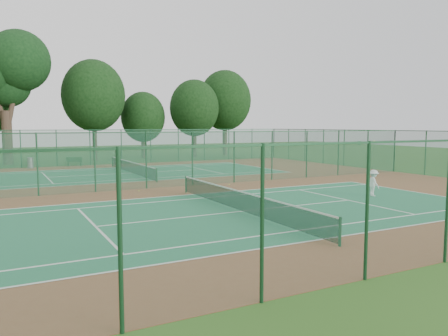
{
  "coord_description": "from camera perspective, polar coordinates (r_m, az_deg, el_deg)",
  "views": [
    {
      "loc": [
        -9.62,
        -25.81,
        3.87
      ],
      "look_at": [
        1.17,
        -5.13,
        1.6
      ],
      "focal_mm": 35.0,
      "sensor_mm": 36.0,
      "label": 1
    }
  ],
  "objects": [
    {
      "name": "evergreen_row",
      "position": [
        51.22,
        -16.07,
        1.01
      ],
      "size": [
        39.0,
        5.0,
        12.0
      ],
      "primitive_type": null,
      "color": "black",
      "rests_on": "ground"
    },
    {
      "name": "ground",
      "position": [
        27.82,
        -7.04,
        -2.48
      ],
      "size": [
        120.0,
        120.0,
        0.0
      ],
      "primitive_type": "plane",
      "color": "#2B541A",
      "rests_on": "ground"
    },
    {
      "name": "court_near",
      "position": [
        19.75,
        2.2,
        -5.7
      ],
      "size": [
        23.77,
        10.97,
        0.01
      ],
      "primitive_type": "cube",
      "color": "#216B46",
      "rests_on": "red_pad"
    },
    {
      "name": "fence_divider",
      "position": [
        27.63,
        -7.08,
        1.14
      ],
      "size": [
        40.0,
        0.09,
        3.5
      ],
      "color": "#18482F",
      "rests_on": "ground"
    },
    {
      "name": "bench",
      "position": [
        43.88,
        -18.96,
        0.81
      ],
      "size": [
        1.5,
        0.87,
        0.89
      ],
      "rotation": [
        0.0,
        0.0,
        -0.34
      ],
      "color": "#123417",
      "rests_on": "red_pad"
    },
    {
      "name": "trash_bin",
      "position": [
        43.41,
        -23.97,
        0.62
      ],
      "size": [
        0.66,
        0.66,
        0.97
      ],
      "primitive_type": "cylinder",
      "rotation": [
        0.0,
        0.0,
        -0.26
      ],
      "color": "slate",
      "rests_on": "red_pad"
    },
    {
      "name": "big_tree",
      "position": [
        48.83,
        -26.7,
        11.47
      ],
      "size": [
        8.63,
        6.32,
        13.26
      ],
      "color": "#3A2A1F",
      "rests_on": "ground"
    },
    {
      "name": "fence_east",
      "position": [
        39.34,
        21.37,
        2.1
      ],
      "size": [
        0.09,
        36.0,
        3.5
      ],
      "rotation": [
        0.0,
        0.0,
        1.57
      ],
      "color": "#164424",
      "rests_on": "ground"
    },
    {
      "name": "tennis_net_near",
      "position": [
        19.65,
        2.21,
        -4.19
      ],
      "size": [
        0.1,
        12.9,
        0.97
      ],
      "color": "#153922",
      "rests_on": "ground"
    },
    {
      "name": "stray_ball_a",
      "position": [
        28.14,
        -4.05,
        -2.26
      ],
      "size": [
        0.08,
        0.08,
        0.08
      ],
      "primitive_type": "sphere",
      "color": "gold",
      "rests_on": "red_pad"
    },
    {
      "name": "red_pad",
      "position": [
        27.82,
        -7.04,
        -2.47
      ],
      "size": [
        40.0,
        36.0,
        0.01
      ],
      "primitive_type": "cube",
      "color": "brown",
      "rests_on": "ground"
    },
    {
      "name": "fence_north",
      "position": [
        44.91,
        -15.16,
        2.67
      ],
      "size": [
        40.0,
        0.09,
        3.5
      ],
      "color": "#1B5236",
      "rests_on": "ground"
    },
    {
      "name": "fence_south",
      "position": [
        12.57,
        23.1,
        -4.55
      ],
      "size": [
        40.0,
        0.09,
        3.5
      ],
      "color": "#1A4E34",
      "rests_on": "ground"
    },
    {
      "name": "tennis_net_far",
      "position": [
        36.27,
        -12.04,
        0.18
      ],
      "size": [
        0.1,
        12.9,
        0.97
      ],
      "color": "#123419",
      "rests_on": "ground"
    },
    {
      "name": "stray_ball_b",
      "position": [
        28.46,
        0.67,
        -2.16
      ],
      "size": [
        0.08,
        0.08,
        0.08
      ],
      "primitive_type": "sphere",
      "color": "#C4D631",
      "rests_on": "red_pad"
    },
    {
      "name": "court_far",
      "position": [
        36.32,
        -12.03,
        -0.66
      ],
      "size": [
        23.77,
        10.97,
        0.01
      ],
      "primitive_type": "cube",
      "color": "#216A43",
      "rests_on": "red_pad"
    },
    {
      "name": "player_near",
      "position": [
        25.26,
        18.95,
        -1.86
      ],
      "size": [
        0.74,
        1.03,
        1.45
      ],
      "primitive_type": "imported",
      "rotation": [
        0.0,
        0.0,
        1.33
      ],
      "color": "white",
      "rests_on": "court_near"
    },
    {
      "name": "stray_ball_c",
      "position": [
        26.2,
        -11.04,
        -2.94
      ],
      "size": [
        0.07,
        0.07,
        0.07
      ],
      "primitive_type": "sphere",
      "color": "gold",
      "rests_on": "red_pad"
    }
  ]
}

